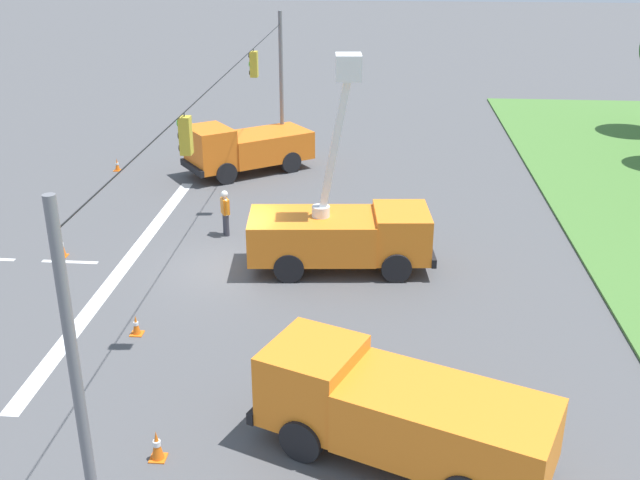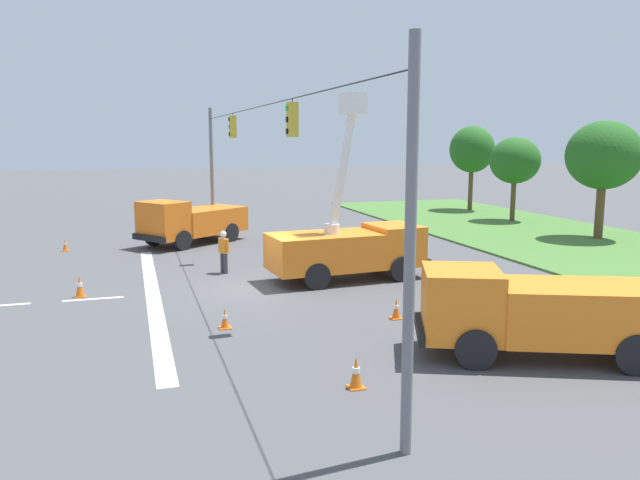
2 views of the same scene
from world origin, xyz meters
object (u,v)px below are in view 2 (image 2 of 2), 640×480
at_px(traffic_cone_mid_left, 356,373).
at_px(traffic_cone_mid_right, 80,286).
at_px(utility_truck_support_near, 544,311).
at_px(traffic_cone_foreground_left, 225,319).
at_px(tree_west, 515,161).
at_px(traffic_cone_near_bucket, 396,309).
at_px(tree_centre, 604,156).
at_px(utility_truck_bucket_lift, 348,245).
at_px(utility_truck_support_far, 190,221).
at_px(traffic_cone_foreground_right, 65,245).
at_px(road_worker, 224,249).
at_px(tree_far_west, 472,150).

xyz_separation_m(traffic_cone_mid_left, traffic_cone_mid_right, (-10.46, -6.46, 0.03)).
relative_size(utility_truck_support_near, traffic_cone_foreground_left, 11.31).
relative_size(tree_west, traffic_cone_near_bucket, 8.54).
bearing_deg(traffic_cone_mid_right, traffic_cone_mid_left, 31.71).
xyz_separation_m(tree_centre, traffic_cone_foreground_left, (10.19, -21.99, -4.31)).
bearing_deg(utility_truck_bucket_lift, utility_truck_support_far, -153.85).
bearing_deg(traffic_cone_foreground_right, traffic_cone_mid_left, 20.94).
height_order(road_worker, traffic_cone_mid_right, road_worker).
height_order(utility_truck_support_near, traffic_cone_mid_right, utility_truck_support_near).
height_order(traffic_cone_mid_left, traffic_cone_near_bucket, traffic_cone_mid_left).
height_order(utility_truck_bucket_lift, utility_truck_support_far, utility_truck_bucket_lift).
bearing_deg(traffic_cone_mid_left, road_worker, -175.39).
relative_size(road_worker, traffic_cone_foreground_left, 2.94).
bearing_deg(traffic_cone_foreground_left, traffic_cone_foreground_right, -159.43).
height_order(traffic_cone_foreground_left, traffic_cone_foreground_right, traffic_cone_foreground_left).
bearing_deg(utility_truck_bucket_lift, traffic_cone_foreground_right, -131.92).
distance_m(tree_far_west, road_worker, 27.58).
xyz_separation_m(utility_truck_support_near, traffic_cone_mid_left, (0.50, -5.21, -0.86)).
distance_m(traffic_cone_mid_left, traffic_cone_mid_right, 12.30).
relative_size(utility_truck_support_far, traffic_cone_near_bucket, 9.46).
distance_m(utility_truck_bucket_lift, traffic_cone_mid_left, 10.94).
distance_m(tree_west, utility_truck_bucket_lift, 21.07).
bearing_deg(traffic_cone_near_bucket, traffic_cone_foreground_right, -145.29).
distance_m(tree_far_west, traffic_cone_mid_left, 36.44).
height_order(utility_truck_support_near, utility_truck_support_far, utility_truck_support_far).
xyz_separation_m(traffic_cone_foreground_left, traffic_cone_mid_right, (-5.16, -4.33, 0.10)).
bearing_deg(utility_truck_support_near, traffic_cone_mid_right, -130.49).
xyz_separation_m(tree_centre, traffic_cone_near_bucket, (10.75, -16.79, -4.28)).
xyz_separation_m(tree_centre, utility_truck_support_far, (-5.25, -21.50, -3.37)).
bearing_deg(tree_far_west, tree_west, -5.32).
distance_m(traffic_cone_foreground_right, traffic_cone_mid_left, 21.92).
distance_m(utility_truck_support_far, traffic_cone_foreground_right, 6.26).
height_order(utility_truck_bucket_lift, utility_truck_support_near, utility_truck_bucket_lift).
bearing_deg(traffic_cone_foreground_right, traffic_cone_foreground_left, 20.57).
height_order(tree_centre, traffic_cone_foreground_right, tree_centre).
bearing_deg(traffic_cone_foreground_right, traffic_cone_mid_right, 7.78).
relative_size(traffic_cone_foreground_right, traffic_cone_near_bucket, 0.91).
bearing_deg(traffic_cone_foreground_right, traffic_cone_near_bucket, 34.71).
distance_m(tree_west, traffic_cone_mid_right, 29.48).
height_order(tree_centre, utility_truck_support_far, tree_centre).
xyz_separation_m(tree_far_west, tree_centre, (14.42, -0.50, -0.10)).
xyz_separation_m(traffic_cone_foreground_right, traffic_cone_mid_right, (10.01, 1.37, 0.10)).
xyz_separation_m(tree_centre, traffic_cone_mid_left, (15.49, -19.86, -4.24)).
bearing_deg(traffic_cone_mid_right, utility_truck_support_far, 154.89).
distance_m(utility_truck_support_near, traffic_cone_foreground_right, 23.87).
bearing_deg(traffic_cone_foreground_right, utility_truck_support_near, 33.13).
relative_size(tree_far_west, traffic_cone_foreground_left, 10.74).
height_order(utility_truck_support_near, traffic_cone_near_bucket, utility_truck_support_near).
bearing_deg(traffic_cone_foreground_left, utility_truck_support_far, 178.18).
relative_size(utility_truck_bucket_lift, traffic_cone_foreground_right, 12.04).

